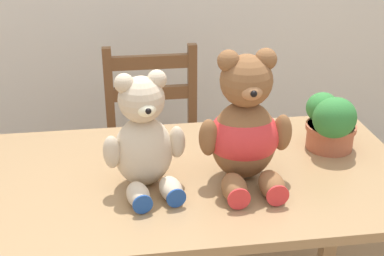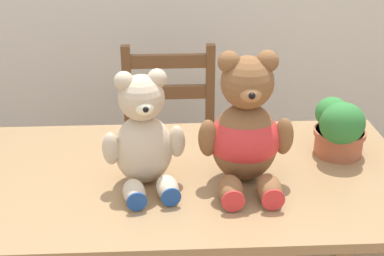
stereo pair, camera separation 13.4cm
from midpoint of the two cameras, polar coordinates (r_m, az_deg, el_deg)
name	(u,v)px [view 2 (the right image)]	position (r m, az deg, el deg)	size (l,w,h in m)	color
dining_table	(175,201)	(1.73, 0.36, -7.86)	(1.51, 0.77, 0.75)	#9E7A51
wooden_chair_behind	(170,155)	(2.44, -0.76, -2.94)	(0.42, 0.41, 0.93)	brown
teddy_bear_left	(144,137)	(1.56, -2.75, -1.06)	(0.25, 0.27, 0.36)	beige
teddy_bear_right	(246,132)	(1.59, 8.14, -0.45)	(0.28, 0.29, 0.41)	brown
potted_plant	(340,127)	(1.84, 17.52, 0.01)	(0.17, 0.21, 0.20)	#B25B3D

